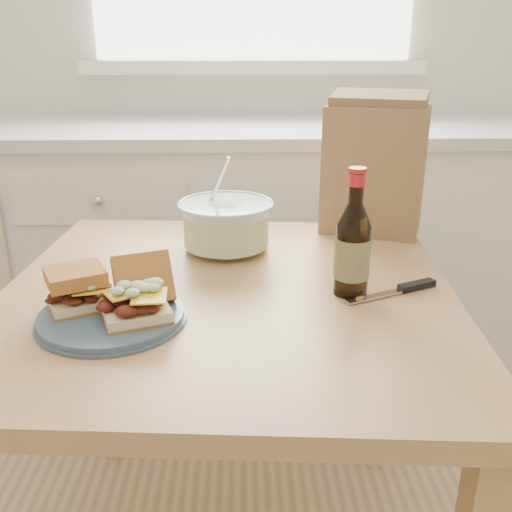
{
  "coord_description": "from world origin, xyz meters",
  "views": [
    {
      "loc": [
        -0.05,
        -0.35,
        1.22
      ],
      "look_at": [
        -0.02,
        0.67,
        0.83
      ],
      "focal_mm": 40.0,
      "sensor_mm": 36.0,
      "label": 1
    }
  ],
  "objects_px": {
    "paper_bag": "(374,170)",
    "plate": "(112,316)",
    "beer_bottle": "(353,248)",
    "dining_table": "(229,337)",
    "coleslaw_bowl": "(226,227)"
  },
  "relations": [
    {
      "from": "dining_table",
      "to": "paper_bag",
      "type": "relative_size",
      "value": 3.01
    },
    {
      "from": "beer_bottle",
      "to": "paper_bag",
      "type": "xyz_separation_m",
      "value": [
        0.12,
        0.4,
        0.06
      ]
    },
    {
      "from": "paper_bag",
      "to": "dining_table",
      "type": "bearing_deg",
      "value": -114.42
    },
    {
      "from": "plate",
      "to": "coleslaw_bowl",
      "type": "xyz_separation_m",
      "value": [
        0.2,
        0.36,
        0.05
      ]
    },
    {
      "from": "paper_bag",
      "to": "beer_bottle",
      "type": "bearing_deg",
      "value": -87.2
    },
    {
      "from": "paper_bag",
      "to": "plate",
      "type": "bearing_deg",
      "value": -118.26
    },
    {
      "from": "plate",
      "to": "coleslaw_bowl",
      "type": "bearing_deg",
      "value": 61.5
    },
    {
      "from": "plate",
      "to": "paper_bag",
      "type": "height_order",
      "value": "paper_bag"
    },
    {
      "from": "plate",
      "to": "coleslaw_bowl",
      "type": "relative_size",
      "value": 1.14
    },
    {
      "from": "plate",
      "to": "beer_bottle",
      "type": "relative_size",
      "value": 1.03
    },
    {
      "from": "dining_table",
      "to": "paper_bag",
      "type": "xyz_separation_m",
      "value": [
        0.37,
        0.37,
        0.27
      ]
    },
    {
      "from": "beer_bottle",
      "to": "paper_bag",
      "type": "height_order",
      "value": "paper_bag"
    },
    {
      "from": "plate",
      "to": "beer_bottle",
      "type": "distance_m",
      "value": 0.47
    },
    {
      "from": "dining_table",
      "to": "coleslaw_bowl",
      "type": "relative_size",
      "value": 4.27
    },
    {
      "from": "plate",
      "to": "paper_bag",
      "type": "relative_size",
      "value": 0.81
    }
  ]
}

